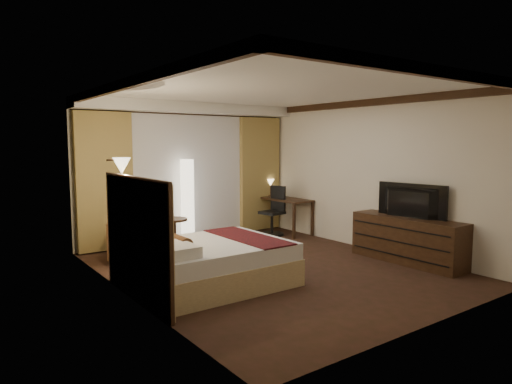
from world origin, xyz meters
TOP-DOWN VIEW (x-y plane):
  - floor at (0.00, 0.00)m, footprint 4.50×5.50m
  - ceiling at (0.00, 0.00)m, footprint 4.50×5.50m
  - back_wall at (0.00, 2.75)m, footprint 4.50×0.02m
  - left_wall at (-2.25, 0.00)m, footprint 0.02×5.50m
  - right_wall at (2.25, 0.00)m, footprint 0.02×5.50m
  - crown_molding at (0.00, 0.00)m, footprint 4.50×5.50m
  - soffit at (0.00, 2.50)m, footprint 4.50×0.50m
  - curtain_sheer at (0.00, 2.67)m, footprint 2.48×0.04m
  - curtain_left_drape at (-1.70, 2.61)m, footprint 1.00×0.14m
  - curtain_right_drape at (1.70, 2.61)m, footprint 1.00×0.14m
  - wall_sconce at (-2.09, 0.62)m, footprint 0.24×0.24m
  - bed at (-1.18, -0.17)m, footprint 2.02×1.58m
  - headboard at (-2.20, -0.17)m, footprint 0.12×1.88m
  - armchair at (-1.54, 1.72)m, footprint 0.98×0.96m
  - side_table at (-0.65, 2.07)m, footprint 0.51×0.51m
  - floor_lamp at (-0.17, 2.42)m, footprint 0.34×0.34m
  - desk at (1.95, 2.04)m, footprint 0.55×1.31m
  - desk_lamp at (1.95, 2.55)m, footprint 0.18×0.18m
  - office_chair at (1.57, 1.99)m, footprint 0.57×0.57m
  - dresser at (2.00, -1.02)m, footprint 0.50×1.90m
  - television at (1.97, -1.02)m, footprint 0.80×1.25m

SIDE VIEW (x-z plane):
  - floor at x=0.00m, z-range -0.01..0.01m
  - side_table at x=-0.65m, z-range 0.00..0.56m
  - bed at x=-1.18m, z-range 0.00..0.59m
  - dresser at x=2.00m, z-range 0.00..0.74m
  - desk at x=1.95m, z-range 0.00..0.75m
  - armchair at x=-1.54m, z-range 0.00..0.77m
  - office_chair at x=1.57m, z-range 0.00..1.03m
  - headboard at x=-2.20m, z-range 0.00..1.50m
  - floor_lamp at x=-0.17m, z-range 0.00..1.63m
  - desk_lamp at x=1.95m, z-range 0.75..1.09m
  - television at x=1.97m, z-range 1.00..1.15m
  - curtain_sheer at x=0.00m, z-range 0.02..2.48m
  - curtain_left_drape at x=-1.70m, z-range 0.02..2.48m
  - curtain_right_drape at x=1.70m, z-range 0.02..2.48m
  - back_wall at x=0.00m, z-range 0.00..2.70m
  - left_wall at x=-2.25m, z-range 0.00..2.70m
  - right_wall at x=2.25m, z-range 0.00..2.70m
  - wall_sconce at x=-2.09m, z-range 1.50..1.74m
  - soffit at x=0.00m, z-range 2.50..2.70m
  - crown_molding at x=0.00m, z-range 2.58..2.70m
  - ceiling at x=0.00m, z-range 2.70..2.71m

